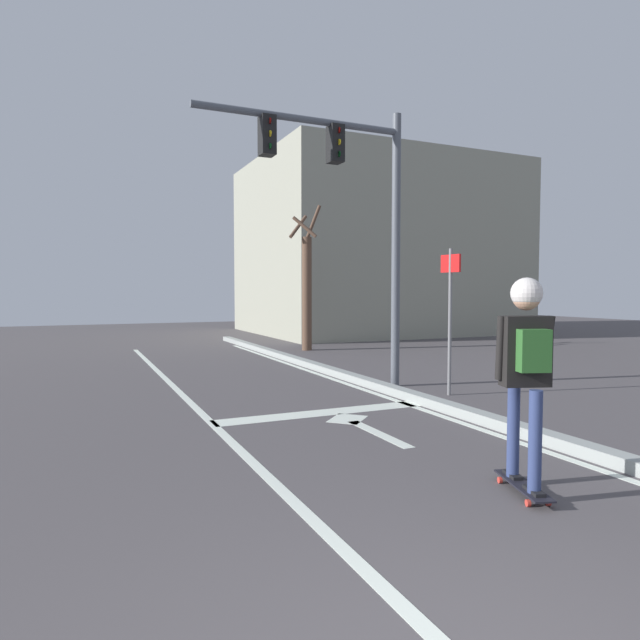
{
  "coord_description": "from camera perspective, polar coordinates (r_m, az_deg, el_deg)",
  "views": [
    {
      "loc": [
        -1.39,
        -1.32,
        1.78
      ],
      "look_at": [
        1.38,
        4.83,
        1.42
      ],
      "focal_mm": 30.65,
      "sensor_mm": 36.0,
      "label": 1
    }
  ],
  "objects": [
    {
      "name": "skater",
      "position": [
        5.04,
        20.73,
        -3.11
      ],
      "size": [
        0.47,
        0.64,
        1.81
      ],
      "color": "navy",
      "rests_on": "skateboard"
    },
    {
      "name": "street_sign_post",
      "position": [
        9.52,
        13.44,
        1.98
      ],
      "size": [
        0.09,
        0.44,
        2.5
      ],
      "color": "slate",
      "rests_on": "ground"
    },
    {
      "name": "traffic_signal_mast",
      "position": [
        9.92,
        3.04,
        13.22
      ],
      "size": [
        3.83,
        0.34,
        5.01
      ],
      "color": "#545962",
      "rests_on": "ground"
    },
    {
      "name": "roadside_tree",
      "position": [
        16.38,
        -1.4,
        3.49
      ],
      "size": [
        1.05,
        1.05,
        4.37
      ],
      "color": "brown",
      "rests_on": "ground"
    },
    {
      "name": "lane_line_curbside",
      "position": [
        8.89,
        8.56,
        -8.51
      ],
      "size": [
        0.12,
        20.0,
        0.01
      ],
      "primitive_type": "cube",
      "color": "silver",
      "rests_on": "ground"
    },
    {
      "name": "skateboard",
      "position": [
        5.31,
        20.41,
        -15.92
      ],
      "size": [
        0.44,
        0.83,
        0.09
      ],
      "color": "black",
      "rests_on": "ground"
    },
    {
      "name": "building_block",
      "position": [
        24.27,
        5.91,
        7.32
      ],
      "size": [
        10.53,
        8.31,
        7.2
      ],
      "primitive_type": "cube",
      "color": "gray",
      "rests_on": "ground"
    },
    {
      "name": "lane_line_center",
      "position": [
        7.71,
        -11.4,
        -10.34
      ],
      "size": [
        0.12,
        20.0,
        0.01
      ],
      "primitive_type": "cube",
      "color": "silver",
      "rests_on": "ground"
    },
    {
      "name": "lane_arrow_head",
      "position": [
        7.72,
        2.88,
        -10.27
      ],
      "size": [
        0.71,
        0.71,
        0.01
      ],
      "primitive_type": "cube",
      "rotation": [
        0.0,
        0.0,
        0.79
      ],
      "color": "silver",
      "rests_on": "ground"
    },
    {
      "name": "curb_strip",
      "position": [
        9.02,
        9.91,
        -7.93
      ],
      "size": [
        0.24,
        24.0,
        0.14
      ],
      "primitive_type": "cube",
      "color": "#949996",
      "rests_on": "ground"
    },
    {
      "name": "stop_bar",
      "position": [
        8.08,
        0.22,
        -9.65
      ],
      "size": [
        3.23,
        0.4,
        0.01
      ],
      "primitive_type": "cube",
      "color": "silver",
      "rests_on": "ground"
    },
    {
      "name": "lane_arrow_stem",
      "position": [
        6.99,
        6.13,
        -11.69
      ],
      "size": [
        0.16,
        1.4,
        0.01
      ],
      "primitive_type": "cube",
      "color": "silver",
      "rests_on": "ground"
    }
  ]
}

